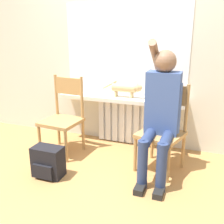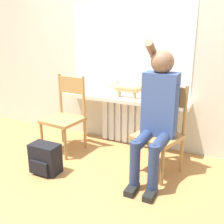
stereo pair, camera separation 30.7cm
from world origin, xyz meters
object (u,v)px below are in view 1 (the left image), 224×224
Objects in this scene: chair_left at (63,116)px; person at (161,109)px; backpack at (48,162)px; chair_right at (163,128)px; cat at (127,88)px.

chair_left is 1.24m from person.
chair_left reaches higher than backpack.
chair_left is 0.68× the size of person.
chair_right is 1.79× the size of cat.
cat is at bearing 63.28° from backpack.
chair_left and chair_right have the same top height.
person reaches higher than chair_left.
chair_left is 1.22m from chair_right.
person is at bearing -47.04° from cat.
cat is (-0.54, 0.57, 0.06)m from person.
chair_right is 0.27m from person.
chair_left is 0.68m from backpack.
chair_right reaches higher than cat.
chair_right is at bearing -40.24° from cat.
chair_right is 0.68× the size of person.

